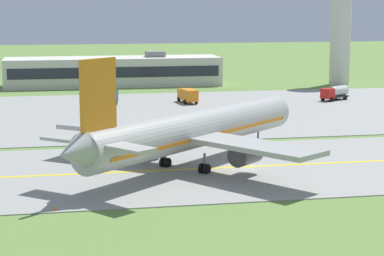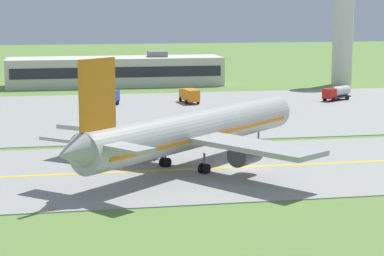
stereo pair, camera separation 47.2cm
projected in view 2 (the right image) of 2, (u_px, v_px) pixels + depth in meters
name	position (u px, v px, depth m)	size (l,w,h in m)	color
ground_plane	(242.00, 168.00, 80.35)	(500.00, 500.00, 0.00)	olive
taxiway_strip	(242.00, 167.00, 80.34)	(240.00, 28.00, 0.10)	gray
apron_pad	(236.00, 111.00, 122.88)	(140.00, 52.00, 0.10)	gray
taxiway_centreline	(242.00, 167.00, 80.34)	(220.00, 0.60, 0.01)	yellow
airplane_lead	(193.00, 130.00, 79.55)	(32.04, 30.36, 12.70)	#ADADA8
service_truck_fuel	(108.00, 98.00, 127.75)	(4.52, 6.28, 2.60)	#264CA5
service_truck_catering	(189.00, 95.00, 131.82)	(2.93, 6.21, 2.60)	orange
service_truck_pushback	(337.00, 92.00, 135.25)	(6.21, 4.83, 2.65)	red
terminal_building	(116.00, 71.00, 159.91)	(45.81, 11.15, 7.31)	beige
control_tower	(344.00, 7.00, 159.74)	(7.60, 7.60, 27.79)	silver
traffic_cone_mid_edge	(53.00, 208.00, 63.66)	(0.44, 0.44, 0.60)	orange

